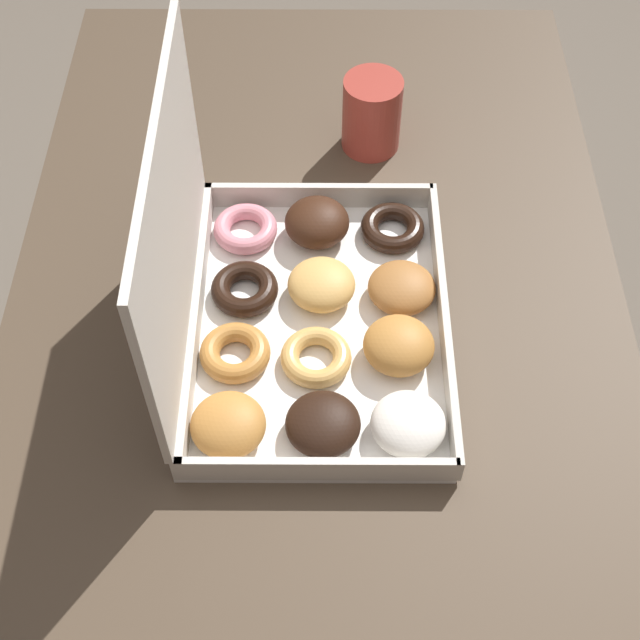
% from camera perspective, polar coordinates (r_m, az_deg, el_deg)
% --- Properties ---
extents(ground_plane, '(8.00, 8.00, 0.00)m').
position_cam_1_polar(ground_plane, '(1.67, -0.15, -17.31)').
color(ground_plane, '#6B6054').
extents(dining_table, '(1.26, 0.70, 0.77)m').
position_cam_1_polar(dining_table, '(1.07, -0.23, -5.70)').
color(dining_table, '#4C3D2D').
rests_on(dining_table, ground_plane).
extents(donut_box, '(0.38, 0.29, 0.29)m').
position_cam_1_polar(donut_box, '(0.95, -1.39, 0.83)').
color(donut_box, white).
rests_on(donut_box, dining_table).
extents(coffee_mug, '(0.07, 0.07, 0.10)m').
position_cam_1_polar(coffee_mug, '(1.16, 3.34, 13.09)').
color(coffee_mug, '#A3382D').
rests_on(coffee_mug, dining_table).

